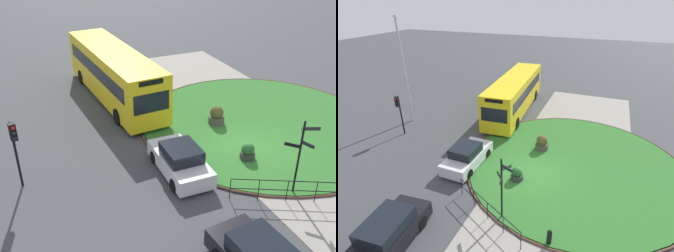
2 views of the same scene
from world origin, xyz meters
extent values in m
plane|color=#3D3F42|center=(0.00, 0.00, 0.00)|extent=(120.00, 120.00, 0.00)
cube|color=gray|center=(0.00, -2.06, 0.01)|extent=(32.00, 7.89, 0.02)
cylinder|color=#2D6B28|center=(2.09, -2.36, 0.05)|extent=(13.83, 13.83, 0.10)
torus|color=brown|center=(2.09, -2.36, 0.06)|extent=(14.14, 14.14, 0.11)
cylinder|color=black|center=(-3.95, 0.31, 1.72)|extent=(0.09, 0.09, 3.45)
sphere|color=black|center=(-3.95, 0.31, 3.50)|extent=(0.10, 0.10, 0.10)
cube|color=black|center=(-4.08, -0.02, 3.19)|extent=(0.27, 0.58, 0.15)
cube|color=#195128|center=(-3.71, 0.14, 2.95)|extent=(0.42, 0.32, 0.15)
cube|color=black|center=(-4.24, 0.23, 2.59)|extent=(0.52, 0.18, 0.15)
cube|color=black|center=(-3.68, 0.54, 2.35)|extent=(0.49, 0.43, 0.15)
cylinder|color=black|center=(-4.61, -2.24, 0.35)|extent=(0.22, 0.22, 0.69)
sphere|color=black|center=(-4.61, -2.24, 0.73)|extent=(0.21, 0.21, 0.21)
cube|color=black|center=(-4.27, 0.94, 1.04)|extent=(2.21, 4.22, 0.03)
cube|color=black|center=(-4.27, 0.94, 0.57)|extent=(2.21, 4.22, 0.03)
cylinder|color=black|center=(-3.18, 3.04, 0.52)|extent=(0.04, 0.04, 1.04)
cylinder|color=black|center=(-3.72, 1.99, 0.52)|extent=(0.04, 0.04, 1.04)
cylinder|color=black|center=(-4.27, 0.94, 0.52)|extent=(0.04, 0.04, 1.04)
cylinder|color=black|center=(-4.81, -0.11, 0.52)|extent=(0.04, 0.04, 1.04)
cylinder|color=black|center=(-5.36, -1.16, 0.52)|extent=(0.04, 0.04, 1.04)
cube|color=yellow|center=(9.04, 4.33, 1.79)|extent=(11.47, 3.28, 3.04)
cube|color=black|center=(9.12, 3.05, 2.22)|extent=(9.95, 0.67, 0.88)
cube|color=black|center=(8.96, 5.62, 2.22)|extent=(9.95, 0.67, 0.88)
cube|color=black|center=(3.38, 3.96, 1.95)|extent=(0.16, 2.09, 1.10)
cube|color=black|center=(3.38, 3.96, 3.09)|extent=(0.11, 1.40, 0.28)
cylinder|color=black|center=(5.50, 2.93, 0.50)|extent=(1.02, 0.36, 1.00)
cylinder|color=black|center=(5.35, 5.27, 0.50)|extent=(1.02, 0.36, 1.00)
cylinder|color=black|center=(12.74, 3.40, 0.50)|extent=(1.02, 0.36, 1.00)
cylinder|color=black|center=(12.58, 5.74, 0.50)|extent=(1.02, 0.36, 1.00)
cube|color=silver|center=(-0.53, 4.14, 0.55)|extent=(4.01, 1.84, 0.74)
cube|color=black|center=(-0.69, 4.15, 1.21)|extent=(1.83, 1.58, 0.59)
cube|color=#EAEACC|center=(1.48, 4.63, 0.58)|extent=(0.02, 0.20, 0.12)
cube|color=#EAEACC|center=(1.46, 3.57, 0.58)|extent=(0.02, 0.20, 0.12)
cylinder|color=black|center=(0.72, 4.92, 0.32)|extent=(0.64, 0.23, 0.64)
cylinder|color=black|center=(0.69, 3.32, 0.32)|extent=(0.64, 0.23, 0.64)
cylinder|color=black|center=(-1.74, 4.97, 0.32)|extent=(0.64, 0.23, 0.64)
cylinder|color=black|center=(-1.78, 3.37, 0.32)|extent=(0.64, 0.23, 0.64)
cube|color=black|center=(-7.42, 4.32, 0.54)|extent=(4.68, 2.17, 0.73)
cube|color=black|center=(-7.24, 4.33, 1.20)|extent=(2.36, 1.76, 0.59)
cylinder|color=black|center=(-5.94, 3.63, 0.32)|extent=(0.66, 0.27, 0.64)
cylinder|color=black|center=(-6.08, 5.25, 0.32)|extent=(0.66, 0.27, 0.64)
cylinder|color=black|center=(1.40, 11.02, 1.61)|extent=(0.11, 0.11, 3.22)
cube|color=black|center=(1.20, 10.97, 2.83)|extent=(0.31, 0.31, 0.78)
sphere|color=red|center=(1.05, 10.94, 3.08)|extent=(0.16, 0.16, 0.16)
sphere|color=black|center=(1.05, 10.94, 2.83)|extent=(0.16, 0.16, 0.16)
sphere|color=black|center=(1.05, 10.94, 2.59)|extent=(0.16, 0.16, 0.16)
cylinder|color=#B7B7BC|center=(3.66, 12.04, 4.25)|extent=(0.16, 0.16, 8.50)
cylinder|color=silver|center=(3.66, 12.04, 8.62)|extent=(0.32, 0.32, 0.22)
cylinder|color=#383838|center=(-0.88, 0.59, 0.21)|extent=(0.75, 0.75, 0.42)
sphere|color=#286028|center=(-0.88, 0.59, 0.62)|extent=(0.64, 0.64, 0.64)
cylinder|color=#47423D|center=(3.03, 0.10, 0.26)|extent=(0.92, 0.92, 0.52)
sphere|color=#4C4723|center=(3.03, 0.10, 0.77)|extent=(0.78, 0.78, 0.78)
camera|label=1|loc=(-14.31, 10.84, 10.59)|focal=41.90mm
camera|label=2|loc=(-12.83, -3.44, 10.01)|focal=27.86mm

